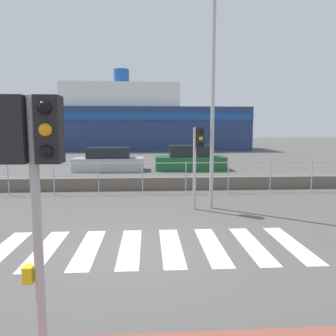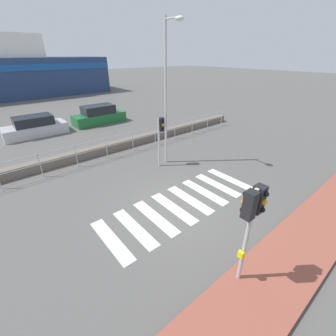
# 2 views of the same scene
# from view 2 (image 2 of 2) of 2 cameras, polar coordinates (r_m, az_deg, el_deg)

# --- Properties ---
(ground_plane) EXTENTS (160.00, 160.00, 0.00)m
(ground_plane) POSITION_cam_2_polar(r_m,az_deg,el_deg) (9.13, 2.21, -9.65)
(ground_plane) COLOR #565451
(sidewalk_brick) EXTENTS (24.00, 1.80, 0.12)m
(sidewalk_brick) POSITION_cam_2_polar(r_m,az_deg,el_deg) (7.44, 25.77, -23.08)
(sidewalk_brick) COLOR #934C3D
(sidewalk_brick) RESTS_ON ground_plane
(crosswalk) EXTENTS (6.75, 2.40, 0.01)m
(crosswalk) POSITION_cam_2_polar(r_m,az_deg,el_deg) (9.27, 3.49, -8.97)
(crosswalk) COLOR silver
(crosswalk) RESTS_ON ground_plane
(seawall) EXTENTS (23.14, 0.55, 0.52)m
(seawall) POSITION_cam_2_polar(r_m,az_deg,el_deg) (14.22, -16.69, 4.52)
(seawall) COLOR #6B6056
(seawall) RESTS_ON ground_plane
(harbor_fence) EXTENTS (20.87, 0.04, 1.27)m
(harbor_fence) POSITION_cam_2_polar(r_m,az_deg,el_deg) (13.26, -15.42, 5.70)
(harbor_fence) COLOR #B2B2B5
(harbor_fence) RESTS_ON ground_plane
(traffic_light_near) EXTENTS (0.58, 0.41, 2.92)m
(traffic_light_near) POSITION_cam_2_polar(r_m,az_deg,el_deg) (5.45, 20.50, -10.65)
(traffic_light_near) COLOR #B2B2B5
(traffic_light_near) RESTS_ON ground_plane
(traffic_light_far) EXTENTS (0.34, 0.32, 2.61)m
(traffic_light_far) POSITION_cam_2_polar(r_m,az_deg,el_deg) (11.55, -1.92, 9.29)
(traffic_light_far) COLOR #B2B2B5
(traffic_light_far) RESTS_ON ground_plane
(streetlamp) EXTENTS (0.32, 1.17, 6.90)m
(streetlamp) POSITION_cam_2_polar(r_m,az_deg,el_deg) (11.31, 0.05, 20.81)
(streetlamp) COLOR #B2B2B5
(streetlamp) RESTS_ON ground_plane
(ferry_boat) EXTENTS (23.78, 7.95, 9.44)m
(ferry_boat) POSITION_cam_2_polar(r_m,az_deg,el_deg) (38.68, -35.56, 19.28)
(ferry_boat) COLOR navy
(ferry_boat) RESTS_ON ground_plane
(parked_car_silver) EXTENTS (4.22, 1.79, 1.41)m
(parked_car_silver) POSITION_cam_2_polar(r_m,az_deg,el_deg) (19.43, -30.70, 8.92)
(parked_car_silver) COLOR #BCBCC1
(parked_car_silver) RESTS_ON ground_plane
(parked_car_green) EXTENTS (4.31, 1.72, 1.53)m
(parked_car_green) POSITION_cam_2_polar(r_m,az_deg,el_deg) (20.73, -17.11, 12.60)
(parked_car_green) COLOR #1E6633
(parked_car_green) RESTS_ON ground_plane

